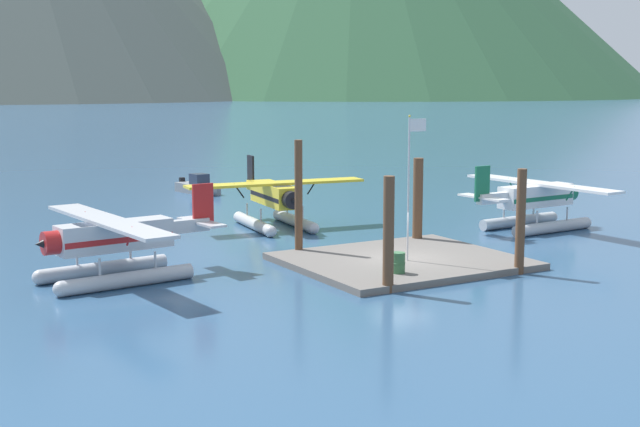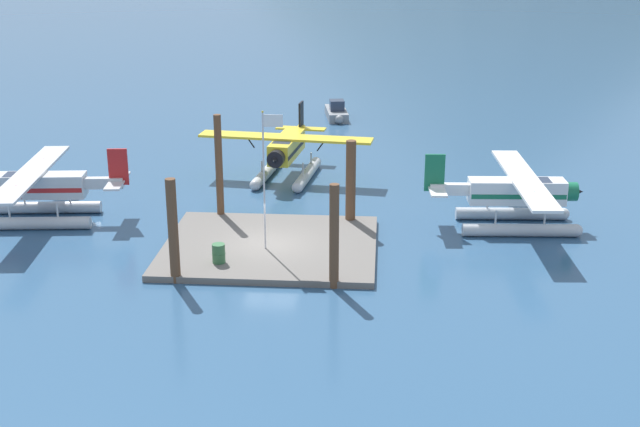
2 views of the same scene
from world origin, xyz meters
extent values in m
plane|color=#2D5175|center=(0.00, 0.00, 0.00)|extent=(1200.00, 1200.00, 0.00)
cube|color=#66605B|center=(0.00, 0.00, 0.15)|extent=(10.01, 8.58, 0.30)
cylinder|color=brown|center=(-3.57, -4.08, 2.32)|extent=(0.44, 0.44, 4.65)
cylinder|color=brown|center=(3.28, -4.15, 2.30)|extent=(0.41, 0.41, 4.59)
cylinder|color=brown|center=(-3.14, 4.14, 2.78)|extent=(0.38, 0.38, 5.57)
cylinder|color=brown|center=(3.64, 3.80, 2.22)|extent=(0.51, 0.51, 4.44)
cylinder|color=silver|center=(-0.14, -0.61, 3.52)|extent=(0.08, 0.08, 6.43)
cube|color=white|center=(0.31, -0.61, 6.38)|extent=(0.90, 0.03, 0.56)
sphere|color=gold|center=(-0.14, -0.61, 6.78)|extent=(0.10, 0.10, 0.10)
cylinder|color=#33663D|center=(-1.98, -2.51, 0.74)|extent=(0.58, 0.58, 0.88)
torus|color=#33663D|center=(-1.98, -2.51, 0.74)|extent=(0.62, 0.62, 0.04)
cylinder|color=#B7BABF|center=(11.90, 5.21, 0.32)|extent=(5.63, 0.96, 0.64)
sphere|color=#B7BABF|center=(14.69, 5.37, 0.32)|extent=(0.64, 0.64, 0.64)
cylinder|color=#B7BABF|center=(12.04, 2.72, 0.32)|extent=(5.63, 0.96, 0.64)
sphere|color=#B7BABF|center=(14.84, 2.88, 0.32)|extent=(0.64, 0.64, 0.64)
cylinder|color=#B7BABF|center=(13.10, 5.28, 0.99)|extent=(0.10, 0.10, 0.70)
cylinder|color=#B7BABF|center=(10.70, 5.14, 0.99)|extent=(0.10, 0.10, 0.70)
cylinder|color=#B7BABF|center=(13.24, 2.79, 0.99)|extent=(0.10, 0.10, 0.70)
cylinder|color=#B7BABF|center=(10.85, 2.65, 0.99)|extent=(0.10, 0.10, 0.70)
cube|color=white|center=(11.97, 3.96, 1.94)|extent=(4.86, 1.52, 1.20)
cube|color=#196B47|center=(11.97, 3.96, 1.84)|extent=(4.77, 1.53, 0.24)
cube|color=#283347|center=(13.05, 4.03, 2.27)|extent=(1.16, 1.12, 0.56)
cube|color=white|center=(12.27, 3.98, 2.61)|extent=(2.00, 10.46, 0.14)
cylinder|color=#196B47|center=(12.14, 6.18, 2.27)|extent=(0.12, 0.63, 0.84)
cylinder|color=#196B47|center=(12.40, 1.79, 2.27)|extent=(0.12, 0.63, 0.84)
cylinder|color=#196B47|center=(14.67, 4.12, 1.94)|extent=(0.65, 0.99, 0.96)
cone|color=black|center=(15.12, 4.15, 1.94)|extent=(0.37, 0.38, 0.36)
cube|color=white|center=(8.73, 3.78, 2.04)|extent=(2.22, 0.57, 0.56)
cube|color=#196B47|center=(7.83, 3.72, 2.89)|extent=(1.01, 0.18, 1.90)
cube|color=white|center=(7.93, 3.73, 2.14)|extent=(0.98, 3.24, 0.10)
cylinder|color=#B7BABF|center=(-12.24, 1.89, 0.32)|extent=(5.64, 1.24, 0.64)
sphere|color=#B7BABF|center=(-15.02, 1.59, 0.32)|extent=(0.64, 0.64, 0.64)
cylinder|color=#B7BABF|center=(-12.51, 4.38, 0.32)|extent=(5.64, 1.24, 0.64)
sphere|color=#B7BABF|center=(-15.29, 4.08, 0.32)|extent=(0.64, 0.64, 0.64)
cylinder|color=#B7BABF|center=(-13.43, 1.76, 0.99)|extent=(0.10, 0.10, 0.70)
cylinder|color=#B7BABF|center=(-11.05, 2.02, 0.99)|extent=(0.10, 0.10, 0.70)
cylinder|color=#B7BABF|center=(-13.70, 4.25, 0.99)|extent=(0.10, 0.10, 0.70)
cylinder|color=#B7BABF|center=(-11.31, 4.51, 0.99)|extent=(0.10, 0.10, 0.70)
cube|color=silver|center=(-12.37, 3.14, 1.94)|extent=(4.91, 1.75, 1.20)
cube|color=#B21E1E|center=(-12.37, 3.14, 1.84)|extent=(4.81, 1.76, 0.24)
cube|color=#283347|center=(-13.45, 3.02, 2.27)|extent=(1.21, 1.17, 0.56)
cube|color=silver|center=(-12.67, 3.10, 2.61)|extent=(2.51, 10.49, 0.14)
cylinder|color=#B21E1E|center=(-12.44, 0.92, 2.27)|extent=(0.15, 0.63, 0.84)
cylinder|color=#B21E1E|center=(-12.91, 5.29, 2.27)|extent=(0.15, 0.63, 0.84)
cylinder|color=#B21E1E|center=(-15.06, 2.85, 1.94)|extent=(0.70, 1.02, 0.96)
cone|color=black|center=(-15.51, 2.80, 1.94)|extent=(0.39, 0.40, 0.36)
cube|color=silver|center=(-9.14, 3.48, 2.04)|extent=(2.23, 0.67, 0.56)
cube|color=#B21E1E|center=(-8.25, 3.58, 2.89)|extent=(1.01, 0.23, 1.90)
cube|color=silver|center=(-8.35, 3.57, 2.14)|extent=(1.14, 3.27, 0.10)
cylinder|color=#B7BABF|center=(0.71, 11.71, 0.32)|extent=(1.28, 5.64, 0.64)
sphere|color=#B7BABF|center=(0.39, 8.93, 0.32)|extent=(0.64, 0.64, 0.64)
cylinder|color=#B7BABF|center=(-1.77, 11.99, 0.32)|extent=(1.28, 5.64, 0.64)
sphere|color=#B7BABF|center=(-2.09, 9.21, 0.32)|extent=(0.64, 0.64, 0.64)
cylinder|color=#B7BABF|center=(0.57, 10.51, 0.99)|extent=(0.10, 0.10, 0.70)
cylinder|color=#B7BABF|center=(0.85, 12.90, 0.99)|extent=(0.10, 0.10, 0.70)
cylinder|color=#B7BABF|center=(-1.91, 10.80, 0.99)|extent=(0.10, 0.10, 0.70)
cylinder|color=#B7BABF|center=(-1.63, 13.19, 0.99)|extent=(0.10, 0.10, 0.70)
cube|color=yellow|center=(-0.53, 11.85, 1.94)|extent=(1.78, 4.91, 1.20)
cube|color=black|center=(-0.53, 11.85, 1.84)|extent=(1.79, 4.82, 0.24)
cube|color=#283347|center=(-0.65, 10.78, 2.27)|extent=(1.17, 1.21, 0.56)
cube|color=yellow|center=(-0.56, 11.55, 2.61)|extent=(10.49, 2.59, 0.14)
cylinder|color=black|center=(1.62, 11.30, 2.27)|extent=(0.63, 0.15, 0.84)
cylinder|color=black|center=(-2.75, 11.81, 2.27)|extent=(0.63, 0.15, 0.84)
cylinder|color=black|center=(-0.84, 9.17, 1.94)|extent=(1.02, 0.71, 0.96)
cone|color=black|center=(-0.89, 8.72, 1.94)|extent=(0.40, 0.39, 0.36)
cube|color=yellow|center=(-0.16, 15.08, 2.04)|extent=(0.69, 2.24, 0.56)
cube|color=black|center=(-0.05, 15.97, 2.89)|extent=(0.23, 1.01, 1.90)
cube|color=yellow|center=(-0.06, 15.87, 2.14)|extent=(3.27, 1.16, 0.10)
cube|color=gray|center=(1.51, 28.65, 0.35)|extent=(2.13, 4.38, 0.70)
sphere|color=gray|center=(1.83, 26.57, 0.35)|extent=(0.70, 0.70, 0.70)
cube|color=#283347|center=(1.55, 28.35, 1.10)|extent=(1.27, 1.36, 0.80)
cube|color=black|center=(1.15, 30.90, 0.60)|extent=(0.41, 0.37, 0.80)
camera|label=1|loc=(-22.57, -31.71, 8.26)|focal=48.48mm
camera|label=2|loc=(5.20, -37.36, 14.79)|focal=47.79mm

